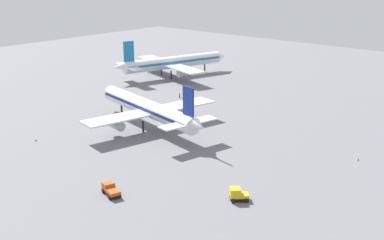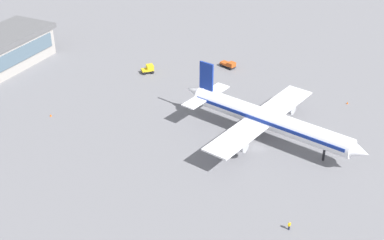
{
  "view_description": "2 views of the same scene",
  "coord_description": "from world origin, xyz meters",
  "px_view_note": "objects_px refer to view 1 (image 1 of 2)",
  "views": [
    {
      "loc": [
        -85.57,
        -83.62,
        38.95
      ],
      "look_at": [
        -5.13,
        -14.14,
        5.22
      ],
      "focal_mm": 46.35,
      "sensor_mm": 36.0,
      "label": 1
    },
    {
      "loc": [
        90.22,
        29.45,
        60.97
      ],
      "look_at": [
        6.37,
        -11.89,
        6.89
      ],
      "focal_mm": 49.4,
      "sensor_mm": 36.0,
      "label": 2
    }
  ],
  "objects_px": {
    "safety_cone_near_gate": "(36,140)",
    "safety_cone_mid_apron": "(358,159)",
    "airplane_at_gate": "(149,108)",
    "baggage_tug": "(237,194)",
    "ground_crew_worker": "(180,95)",
    "pushback_tractor": "(111,189)",
    "airplane_taxiing": "(172,62)"
  },
  "relations": [
    {
      "from": "safety_cone_near_gate",
      "to": "safety_cone_mid_apron",
      "type": "relative_size",
      "value": 1.0
    },
    {
      "from": "airplane_at_gate",
      "to": "safety_cone_mid_apron",
      "type": "distance_m",
      "value": 50.25
    },
    {
      "from": "baggage_tug",
      "to": "ground_crew_worker",
      "type": "distance_m",
      "value": 69.03
    },
    {
      "from": "airplane_at_gate",
      "to": "pushback_tractor",
      "type": "xyz_separation_m",
      "value": [
        -30.76,
        -21.75,
        -3.94
      ]
    },
    {
      "from": "airplane_taxiing",
      "to": "safety_cone_near_gate",
      "type": "bearing_deg",
      "value": -146.08
    },
    {
      "from": "safety_cone_mid_apron",
      "to": "pushback_tractor",
      "type": "bearing_deg",
      "value": 148.67
    },
    {
      "from": "airplane_at_gate",
      "to": "airplane_taxiing",
      "type": "distance_m",
      "value": 58.0
    },
    {
      "from": "baggage_tug",
      "to": "safety_cone_mid_apron",
      "type": "height_order",
      "value": "baggage_tug"
    },
    {
      "from": "ground_crew_worker",
      "to": "pushback_tractor",
      "type": "bearing_deg",
      "value": 162.35
    },
    {
      "from": "airplane_taxiing",
      "to": "safety_cone_mid_apron",
      "type": "distance_m",
      "value": 89.95
    },
    {
      "from": "airplane_at_gate",
      "to": "safety_cone_near_gate",
      "type": "xyz_separation_m",
      "value": [
        -23.97,
        12.51,
        -4.61
      ]
    },
    {
      "from": "airplane_at_gate",
      "to": "baggage_tug",
      "type": "distance_m",
      "value": 44.03
    },
    {
      "from": "baggage_tug",
      "to": "airplane_taxiing",
      "type": "bearing_deg",
      "value": -85.13
    },
    {
      "from": "pushback_tractor",
      "to": "ground_crew_worker",
      "type": "height_order",
      "value": "pushback_tractor"
    },
    {
      "from": "ground_crew_worker",
      "to": "safety_cone_mid_apron",
      "type": "xyz_separation_m",
      "value": [
        -13.0,
        -61.56,
        -0.55
      ]
    },
    {
      "from": "pushback_tractor",
      "to": "ground_crew_worker",
      "type": "bearing_deg",
      "value": -40.11
    },
    {
      "from": "airplane_taxiing",
      "to": "safety_cone_mid_apron",
      "type": "relative_size",
      "value": 75.77
    },
    {
      "from": "airplane_at_gate",
      "to": "safety_cone_mid_apron",
      "type": "xyz_separation_m",
      "value": [
        12.93,
        -48.34,
        -4.61
      ]
    },
    {
      "from": "safety_cone_near_gate",
      "to": "baggage_tug",
      "type": "bearing_deg",
      "value": -83.55
    },
    {
      "from": "baggage_tug",
      "to": "ground_crew_worker",
      "type": "height_order",
      "value": "baggage_tug"
    },
    {
      "from": "pushback_tractor",
      "to": "safety_cone_near_gate",
      "type": "height_order",
      "value": "pushback_tractor"
    },
    {
      "from": "safety_cone_mid_apron",
      "to": "safety_cone_near_gate",
      "type": "bearing_deg",
      "value": 121.23
    },
    {
      "from": "safety_cone_mid_apron",
      "to": "airplane_taxiing",
      "type": "bearing_deg",
      "value": 68.28
    },
    {
      "from": "safety_cone_mid_apron",
      "to": "airplane_at_gate",
      "type": "bearing_deg",
      "value": 104.98
    },
    {
      "from": "airplane_taxiing",
      "to": "baggage_tug",
      "type": "bearing_deg",
      "value": -114.46
    },
    {
      "from": "airplane_taxiing",
      "to": "pushback_tractor",
      "type": "height_order",
      "value": "airplane_taxiing"
    },
    {
      "from": "airplane_at_gate",
      "to": "ground_crew_worker",
      "type": "distance_m",
      "value": 29.39
    },
    {
      "from": "airplane_at_gate",
      "to": "baggage_tug",
      "type": "xyz_separation_m",
      "value": [
        -18.03,
        -40.0,
        -3.76
      ]
    },
    {
      "from": "airplane_taxiing",
      "to": "pushback_tractor",
      "type": "relative_size",
      "value": 9.52
    },
    {
      "from": "airplane_taxiing",
      "to": "ground_crew_worker",
      "type": "relative_size",
      "value": 27.22
    },
    {
      "from": "safety_cone_mid_apron",
      "to": "baggage_tug",
      "type": "bearing_deg",
      "value": 164.92
    },
    {
      "from": "safety_cone_near_gate",
      "to": "airplane_at_gate",
      "type": "bearing_deg",
      "value": -27.57
    }
  ]
}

